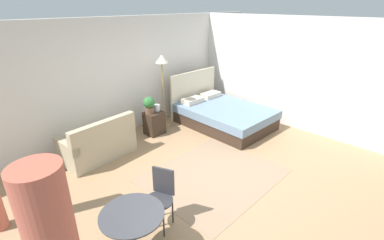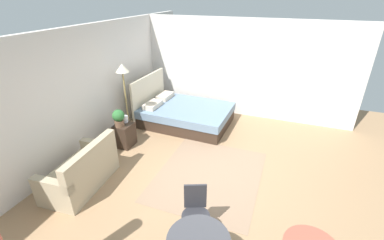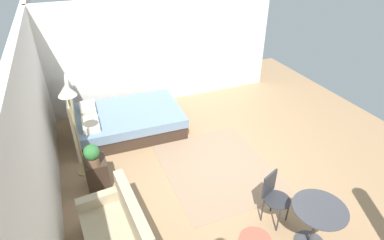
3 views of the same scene
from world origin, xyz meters
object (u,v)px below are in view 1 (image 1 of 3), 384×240
object	(u,v)px
nightstand	(154,123)
potted_plant	(149,104)
vase	(157,108)
couch	(99,144)
cafe_chair_near_window	(161,193)
floor_lamp	(162,68)
bed	(222,114)
balcony_table	(133,229)

from	to	relation	value
nightstand	potted_plant	xyz separation A→B (m)	(-0.10, 0.02, 0.48)
vase	potted_plant	bearing A→B (deg)	-178.54
couch	cafe_chair_near_window	size ratio (longest dim) A/B	1.68
couch	floor_lamp	size ratio (longest dim) A/B	0.80
couch	nightstand	xyz separation A→B (m)	(1.45, 0.09, -0.02)
bed	vase	bearing A→B (deg)	149.18
bed	potted_plant	xyz separation A→B (m)	(-1.62, 0.83, 0.47)
bed	nightstand	size ratio (longest dim) A/B	4.31
bed	floor_lamp	distance (m)	1.87
balcony_table	vase	bearing A→B (deg)	46.57
nightstand	potted_plant	size ratio (longest dim) A/B	1.38
cafe_chair_near_window	balcony_table	bearing A→B (deg)	-157.14
bed	couch	world-z (taller)	bed
nightstand	cafe_chair_near_window	size ratio (longest dim) A/B	0.64
nightstand	floor_lamp	size ratio (longest dim) A/B	0.30
couch	floor_lamp	bearing A→B (deg)	8.23
potted_plant	floor_lamp	distance (m)	0.92
potted_plant	floor_lamp	size ratio (longest dim) A/B	0.22
cafe_chair_near_window	vase	bearing A→B (deg)	51.75
bed	floor_lamp	bearing A→B (deg)	136.58
floor_lamp	cafe_chair_near_window	size ratio (longest dim) A/B	2.10
vase	cafe_chair_near_window	distance (m)	3.02
floor_lamp	bed	bearing A→B (deg)	-43.42
nightstand	potted_plant	bearing A→B (deg)	167.77
potted_plant	balcony_table	bearing A→B (deg)	-130.86
cafe_chair_near_window	couch	bearing A→B (deg)	82.49
couch	nightstand	distance (m)	1.46
nightstand	cafe_chair_near_window	world-z (taller)	cafe_chair_near_window
nightstand	balcony_table	xyz separation A→B (m)	(-2.37, -2.61, 0.24)
potted_plant	bed	bearing A→B (deg)	-27.12
vase	bed	bearing A→B (deg)	-30.82
floor_lamp	vase	bearing A→B (deg)	-154.71
nightstand	potted_plant	distance (m)	0.49
couch	vase	world-z (taller)	couch
floor_lamp	cafe_chair_near_window	xyz separation A→B (m)	(-2.22, -2.54, -0.94)
cafe_chair_near_window	bed	bearing A→B (deg)	25.15
vase	floor_lamp	xyz separation A→B (m)	(0.35, 0.16, 0.84)
nightstand	balcony_table	bearing A→B (deg)	-132.32
nightstand	floor_lamp	world-z (taller)	floor_lamp
balcony_table	cafe_chair_near_window	size ratio (longest dim) A/B	0.86
couch	cafe_chair_near_window	world-z (taller)	couch
couch	floor_lamp	xyz separation A→B (m)	(1.92, 0.28, 1.16)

